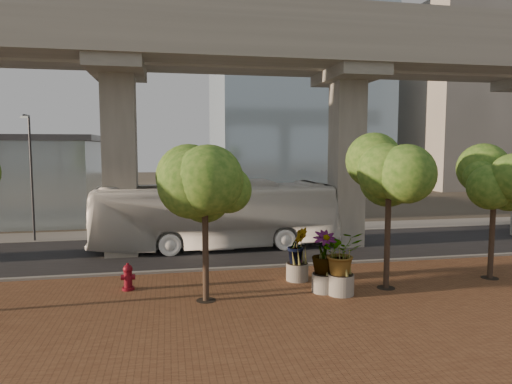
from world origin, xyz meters
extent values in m
plane|color=#3A342A|center=(0.00, 0.00, 0.00)|extent=(160.00, 160.00, 0.00)
cube|color=brown|center=(0.00, -8.00, 0.03)|extent=(70.00, 13.00, 0.06)
cube|color=black|center=(0.00, 2.00, 0.02)|extent=(90.00, 8.00, 0.04)
cube|color=gray|center=(0.00, -2.00, 0.08)|extent=(70.00, 0.25, 0.16)
cube|color=gray|center=(0.00, 7.50, 0.03)|extent=(90.00, 3.00, 0.06)
cube|color=#9C998E|center=(0.00, 0.40, 10.50)|extent=(72.00, 2.40, 1.80)
cube|color=#9C998E|center=(0.00, 3.60, 10.50)|extent=(72.00, 2.40, 1.80)
cube|color=#9C998E|center=(0.00, -0.70, 11.90)|extent=(72.00, 0.12, 1.00)
cube|color=#9C998E|center=(0.00, 4.70, 11.90)|extent=(72.00, 0.12, 1.00)
cube|color=#A8A097|center=(38.00, 36.00, 12.00)|extent=(18.00, 16.00, 24.00)
imported|color=white|center=(-1.14, 2.56, 1.82)|extent=(13.14, 3.34, 3.65)
cylinder|color=maroon|center=(-5.23, -4.15, 0.11)|extent=(0.47, 0.47, 0.10)
cylinder|color=maroon|center=(-5.23, -4.15, 0.49)|extent=(0.31, 0.31, 0.75)
sphere|color=maroon|center=(-5.23, -4.15, 0.86)|extent=(0.36, 0.36, 0.36)
cylinder|color=maroon|center=(-5.23, -4.15, 1.03)|extent=(0.10, 0.10, 0.13)
cylinder|color=maroon|center=(-5.23, -4.15, 0.55)|extent=(0.52, 0.21, 0.21)
cylinder|color=#ABA49A|center=(2.53, -6.18, 0.44)|extent=(0.97, 0.97, 0.76)
imported|color=#245215|center=(2.53, -6.18, 1.63)|extent=(2.16, 2.16, 1.62)
cylinder|color=#B0A99F|center=(2.00, -5.78, 0.40)|extent=(0.88, 0.88, 0.69)
imported|color=#245215|center=(2.00, -5.78, 1.56)|extent=(2.16, 2.16, 1.62)
cylinder|color=#AAA399|center=(1.45, -4.15, 0.41)|extent=(0.91, 0.91, 0.70)
imported|color=#245215|center=(1.45, -4.15, 1.52)|extent=(2.01, 2.01, 1.51)
cylinder|color=#3F2E24|center=(-2.42, -5.93, 1.60)|extent=(0.22, 0.22, 3.07)
cylinder|color=black|center=(-2.42, -5.93, 0.07)|extent=(0.70, 0.70, 0.01)
cylinder|color=#3F2E24|center=(4.53, -5.80, 1.79)|extent=(0.22, 0.22, 3.46)
cylinder|color=black|center=(4.53, -5.80, 0.07)|extent=(0.70, 0.70, 0.01)
cylinder|color=#3F2E24|center=(9.40, -5.38, 1.70)|extent=(0.22, 0.22, 3.27)
cylinder|color=black|center=(9.40, -5.38, 0.07)|extent=(0.70, 0.70, 0.01)
cylinder|color=#323338|center=(-11.37, 6.44, 3.62)|extent=(0.13, 0.13, 7.17)
cube|color=#323338|center=(-11.37, 5.99, 7.21)|extent=(0.13, 0.90, 0.13)
cube|color=silver|center=(-11.37, 5.54, 7.12)|extent=(0.36, 0.18, 0.11)
cylinder|color=#323137|center=(6.81, 6.52, 4.01)|extent=(0.14, 0.14, 7.95)
cube|color=#323137|center=(6.81, 6.03, 7.99)|extent=(0.15, 0.99, 0.15)
cube|color=silver|center=(6.81, 5.53, 7.89)|extent=(0.40, 0.20, 0.12)
camera|label=1|loc=(-3.66, -21.69, 5.49)|focal=32.00mm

